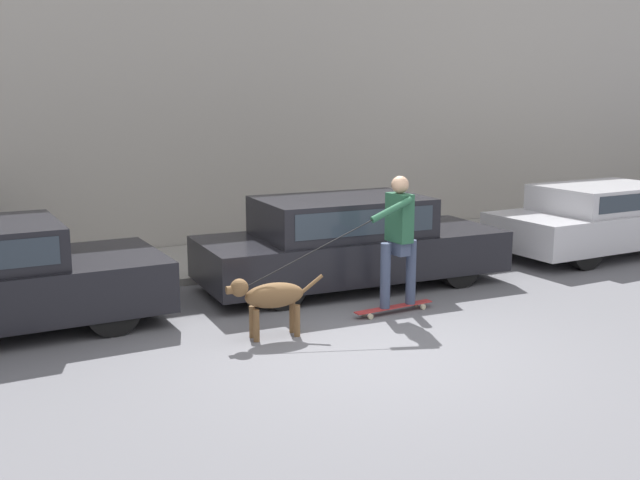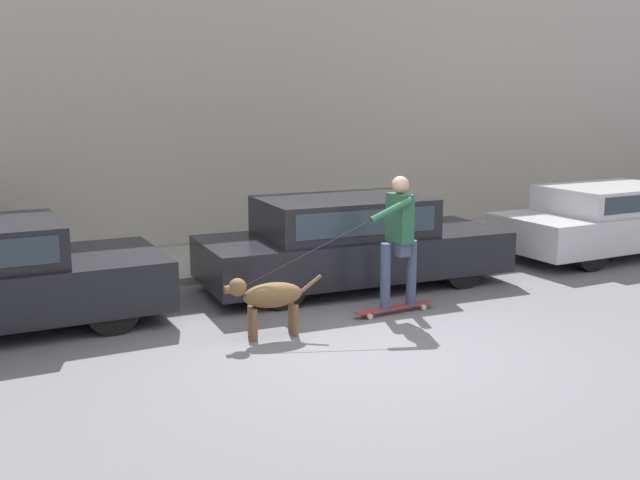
{
  "view_description": "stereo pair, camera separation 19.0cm",
  "coord_description": "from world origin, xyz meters",
  "px_view_note": "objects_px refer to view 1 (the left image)",
  "views": [
    {
      "loc": [
        -3.96,
        -6.67,
        2.72
      ],
      "look_at": [
        0.1,
        1.41,
        0.95
      ],
      "focal_mm": 42.0,
      "sensor_mm": 36.0,
      "label": 1
    },
    {
      "loc": [
        -3.79,
        -6.75,
        2.72
      ],
      "look_at": [
        0.1,
        1.41,
        0.95
      ],
      "focal_mm": 42.0,
      "sensor_mm": 36.0,
      "label": 2
    }
  ],
  "objects_px": {
    "parked_car_1": "(349,243)",
    "skateboarder": "(398,235)",
    "parked_car_2": "(607,219)",
    "dog": "(270,297)"
  },
  "relations": [
    {
      "from": "parked_car_2",
      "to": "skateboarder",
      "type": "xyz_separation_m",
      "value": [
        -5.19,
        -1.43,
        0.4
      ]
    },
    {
      "from": "parked_car_1",
      "to": "dog",
      "type": "xyz_separation_m",
      "value": [
        -1.92,
        -1.63,
        -0.15
      ]
    },
    {
      "from": "parked_car_1",
      "to": "parked_car_2",
      "type": "relative_size",
      "value": 1.01
    },
    {
      "from": "parked_car_1",
      "to": "parked_car_2",
      "type": "distance_m",
      "value": 5.09
    },
    {
      "from": "parked_car_2",
      "to": "parked_car_1",
      "type": "bearing_deg",
      "value": 177.75
    },
    {
      "from": "parked_car_1",
      "to": "skateboarder",
      "type": "xyz_separation_m",
      "value": [
        -0.1,
        -1.44,
        0.37
      ]
    },
    {
      "from": "parked_car_1",
      "to": "parked_car_2",
      "type": "bearing_deg",
      "value": 2.07
    },
    {
      "from": "skateboarder",
      "to": "parked_car_2",
      "type": "bearing_deg",
      "value": -168.8
    },
    {
      "from": "parked_car_2",
      "to": "dog",
      "type": "relative_size",
      "value": 3.82
    },
    {
      "from": "dog",
      "to": "parked_car_2",
      "type": "bearing_deg",
      "value": -162.61
    }
  ]
}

